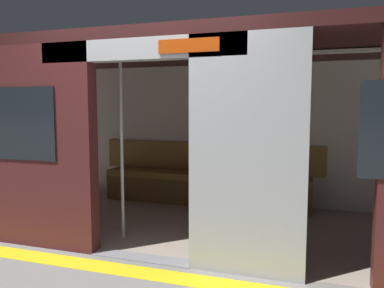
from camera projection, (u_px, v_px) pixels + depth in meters
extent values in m
plane|color=gray|center=(142.00, 258.00, 3.77)|extent=(60.00, 60.00, 0.00)
cube|color=yellow|center=(128.00, 270.00, 3.49)|extent=(8.00, 0.24, 0.01)
cube|color=#ADAFB5|center=(247.00, 156.00, 3.32)|extent=(1.03, 0.12, 2.13)
cube|color=black|center=(247.00, 127.00, 3.29)|extent=(0.57, 0.02, 0.55)
cube|color=black|center=(11.00, 123.00, 4.01)|extent=(1.10, 0.02, 0.76)
cube|color=#ADAFB5|center=(139.00, 50.00, 3.57)|extent=(2.07, 0.16, 0.20)
cube|color=#BF3F0C|center=(188.00, 46.00, 3.32)|extent=(0.56, 0.02, 0.12)
cube|color=#351515|center=(183.00, 50.00, 4.73)|extent=(6.40, 2.66, 0.12)
cube|color=gray|center=(184.00, 222.00, 4.95)|extent=(6.08, 2.50, 0.01)
cube|color=silver|center=(210.00, 134.00, 6.03)|extent=(6.08, 0.10, 2.13)
cube|color=olive|center=(209.00, 157.00, 6.01)|extent=(3.52, 0.06, 0.45)
cube|color=white|center=(183.00, 58.00, 4.74)|extent=(4.48, 0.16, 0.03)
cube|color=gray|center=(142.00, 258.00, 3.77)|extent=(1.03, 0.19, 0.01)
cube|color=olive|center=(205.00, 176.00, 5.83)|extent=(3.16, 0.44, 0.09)
cube|color=brown|center=(201.00, 194.00, 5.66)|extent=(3.16, 0.04, 0.38)
cube|color=#4C8CC6|center=(224.00, 158.00, 5.68)|extent=(0.40, 0.26, 0.50)
sphere|color=#8C664C|center=(224.00, 135.00, 5.65)|extent=(0.21, 0.21, 0.21)
sphere|color=brown|center=(224.00, 133.00, 5.65)|extent=(0.19, 0.19, 0.19)
cylinder|color=#4C8CC6|center=(240.00, 157.00, 5.60)|extent=(0.08, 0.08, 0.44)
cylinder|color=#4C8CC6|center=(208.00, 156.00, 5.70)|extent=(0.08, 0.08, 0.44)
cylinder|color=#38334C|center=(228.00, 174.00, 5.49)|extent=(0.17, 0.41, 0.14)
cylinder|color=#38334C|center=(216.00, 173.00, 5.53)|extent=(0.17, 0.41, 0.14)
cylinder|color=#38334C|center=(226.00, 195.00, 5.32)|extent=(0.10, 0.10, 0.43)
cylinder|color=#38334C|center=(213.00, 195.00, 5.36)|extent=(0.10, 0.10, 0.43)
cube|color=black|center=(226.00, 212.00, 5.30)|extent=(0.12, 0.23, 0.06)
cube|color=black|center=(213.00, 211.00, 5.34)|extent=(0.12, 0.23, 0.06)
cube|color=maroon|center=(202.00, 167.00, 5.86)|extent=(0.26, 0.14, 0.17)
cube|color=maroon|center=(200.00, 169.00, 5.78)|extent=(0.02, 0.01, 0.14)
cube|color=#33723F|center=(247.00, 175.00, 5.60)|extent=(0.21, 0.26, 0.03)
cylinder|color=silver|center=(122.00, 146.00, 4.25)|extent=(0.04, 0.04, 2.11)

